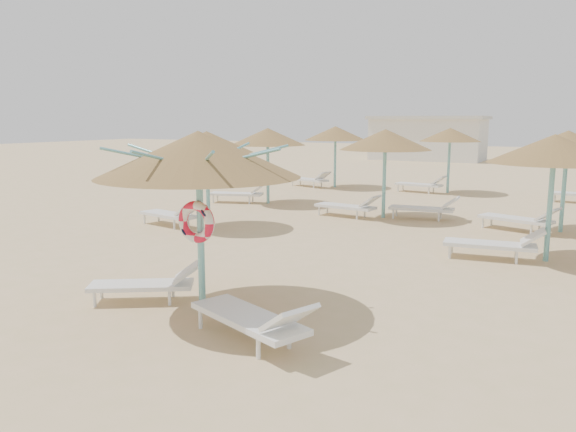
% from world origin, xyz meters
% --- Properties ---
extents(ground, '(120.00, 120.00, 0.00)m').
position_xyz_m(ground, '(0.00, 0.00, 0.00)').
color(ground, tan).
rests_on(ground, ground).
extents(main_palapa, '(3.14, 3.14, 2.82)m').
position_xyz_m(main_palapa, '(-0.35, -0.29, 2.45)').
color(main_palapa, '#69B3B7').
rests_on(main_palapa, ground).
extents(lounger_main_a, '(1.81, 1.43, 0.66)m').
position_xyz_m(lounger_main_a, '(-1.35, -0.42, 0.31)').
color(lounger_main_a, white).
rests_on(lounger_main_a, ground).
extents(lounger_main_b, '(2.17, 1.34, 0.76)m').
position_xyz_m(lounger_main_b, '(1.13, -1.10, 0.36)').
color(lounger_main_b, white).
rests_on(lounger_main_b, ground).
extents(palapa_field, '(18.48, 13.27, 2.71)m').
position_xyz_m(palapa_field, '(0.89, 10.21, 2.32)').
color(palapa_field, '#69B3B7').
rests_on(palapa_field, ground).
extents(service_hut, '(8.40, 4.40, 3.25)m').
position_xyz_m(service_hut, '(-6.00, 35.00, 1.64)').
color(service_hut, silver).
rests_on(service_hut, ground).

